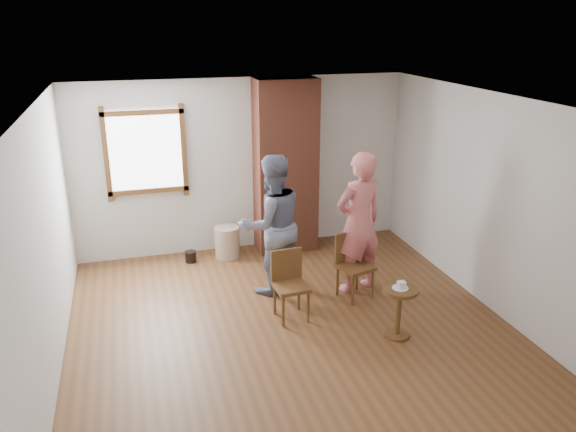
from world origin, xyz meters
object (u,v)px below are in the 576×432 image
object	(u,v)px
stoneware_crock	(227,242)
person_pink	(359,223)
dining_chair_right	(352,261)
side_table	(399,304)
man	(272,225)
dining_chair_left	(289,280)

from	to	relation	value
stoneware_crock	person_pink	size ratio (longest dim) A/B	0.25
dining_chair_right	person_pink	bearing A→B (deg)	33.46
dining_chair_right	side_table	bearing A→B (deg)	-99.26
stoneware_crock	person_pink	xyz separation A→B (m)	(1.45, -1.51, 0.69)
person_pink	side_table	bearing A→B (deg)	75.91
stoneware_crock	man	distance (m)	1.45
side_table	person_pink	world-z (taller)	person_pink
stoneware_crock	side_table	bearing A→B (deg)	-62.19
dining_chair_right	side_table	size ratio (longest dim) A/B	1.41
dining_chair_right	side_table	xyz separation A→B (m)	(0.12, -1.07, -0.07)
man	person_pink	distance (m)	1.11
dining_chair_left	man	size ratio (longest dim) A/B	0.45
stoneware_crock	man	size ratio (longest dim) A/B	0.26
dining_chair_left	dining_chair_right	distance (m)	0.96
person_pink	dining_chair_left	bearing A→B (deg)	8.55
side_table	person_pink	size ratio (longest dim) A/B	0.32
stoneware_crock	dining_chair_left	bearing A→B (deg)	-78.36
stoneware_crock	person_pink	world-z (taller)	person_pink
man	side_table	bearing A→B (deg)	113.92
side_table	man	size ratio (longest dim) A/B	0.33
man	dining_chair_right	bearing A→B (deg)	143.95
stoneware_crock	dining_chair_right	world-z (taller)	dining_chair_right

